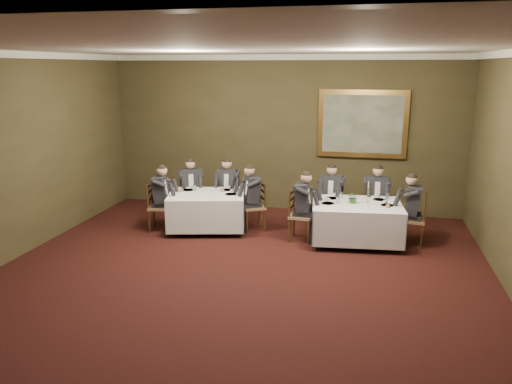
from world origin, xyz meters
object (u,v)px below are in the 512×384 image
at_px(chair_main_backright, 375,216).
at_px(diner_main_endleft, 301,214).
at_px(chair_main_backleft, 331,214).
at_px(chair_sec_backleft, 191,206).
at_px(chair_sec_endright, 254,216).
at_px(diner_main_endright, 413,218).
at_px(diner_sec_endleft, 160,206).
at_px(table_second, 207,209).
at_px(diner_sec_backright, 228,196).
at_px(diner_main_backleft, 331,204).
at_px(candlestick, 368,195).
at_px(chair_main_endleft, 300,226).
at_px(chair_sec_endleft, 160,217).
at_px(diner_sec_endright, 254,206).
at_px(chair_main_endright, 413,230).
at_px(table_main, 356,220).
at_px(centerpiece, 353,197).
at_px(chair_sec_backright, 229,206).
at_px(painting, 362,124).
at_px(diner_sec_backleft, 191,196).

height_order(chair_main_backright, diner_main_endleft, diner_main_endleft).
height_order(chair_main_backleft, chair_main_backright, same).
distance_m(chair_sec_backleft, chair_sec_endright, 1.57).
bearing_deg(chair_main_backleft, diner_main_endright, 163.50).
bearing_deg(diner_sec_endleft, chair_sec_endright, 92.39).
height_order(table_second, diner_sec_backright, diner_sec_backright).
relative_size(chair_main_backleft, diner_main_backleft, 0.74).
distance_m(diner_main_endright, candlestick, 0.94).
bearing_deg(diner_main_endleft, chair_sec_backleft, -105.24).
bearing_deg(chair_main_endleft, chair_sec_endleft, -85.92).
distance_m(chair_main_endleft, diner_sec_endright, 1.12).
bearing_deg(chair_sec_backleft, diner_sec_endleft, 42.48).
bearing_deg(diner_sec_backright, chair_main_endright, 168.21).
height_order(table_main, centerpiece, centerpiece).
xyz_separation_m(chair_main_endleft, chair_sec_backright, (-1.72, 1.05, 0.00)).
height_order(table_main, chair_main_endright, chair_main_endright).
height_order(diner_main_endright, painting, painting).
height_order(chair_sec_backright, candlestick, candlestick).
distance_m(diner_main_backleft, chair_main_backright, 0.92).
height_order(table_main, chair_sec_backleft, chair_sec_backleft).
xyz_separation_m(diner_sec_backleft, diner_sec_endright, (1.50, -0.44, 0.00)).
relative_size(chair_sec_backleft, candlestick, 2.30).
bearing_deg(chair_main_endright, table_main, 102.95).
bearing_deg(chair_main_endright, chair_main_backright, 48.35).
xyz_separation_m(table_second, diner_sec_backleft, (-0.57, 0.65, 0.06)).
xyz_separation_m(chair_main_backleft, diner_sec_backleft, (-3.03, -0.06, 0.23)).
relative_size(diner_sec_backleft, diner_sec_endright, 1.00).
relative_size(chair_main_backright, chair_sec_backright, 1.00).
height_order(centerpiece, painting, painting).
distance_m(table_second, chair_sec_backleft, 0.90).
bearing_deg(diner_sec_endleft, chair_sec_backleft, 147.61).
distance_m(chair_main_backright, chair_sec_backright, 3.12).
distance_m(table_main, painting, 2.51).
distance_m(chair_main_endleft, diner_sec_endleft, 2.87).
relative_size(chair_main_backleft, centerpiece, 3.95).
height_order(diner_sec_endleft, candlestick, diner_sec_endleft).
height_order(table_main, diner_main_endleft, diner_main_endleft).
distance_m(chair_main_backright, diner_sec_endleft, 4.39).
height_order(diner_main_endleft, centerpiece, diner_main_endleft).
xyz_separation_m(table_main, chair_main_backright, (0.36, 0.89, -0.17)).
bearing_deg(chair_main_backright, chair_sec_backleft, -2.43).
xyz_separation_m(table_second, chair_sec_backleft, (-0.58, 0.66, -0.17)).
bearing_deg(chair_sec_endright, chair_main_backright, -104.40).
bearing_deg(table_second, chair_main_endright, 0.12).
height_order(chair_main_backleft, chair_sec_backleft, same).
bearing_deg(chair_main_backleft, diner_sec_endright, 25.47).
bearing_deg(chair_main_endleft, chair_main_backleft, 153.78).
distance_m(chair_main_endleft, chair_sec_endleft, 2.87).
height_order(diner_main_endright, diner_sec_endright, same).
bearing_deg(chair_sec_endright, table_second, 75.60).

